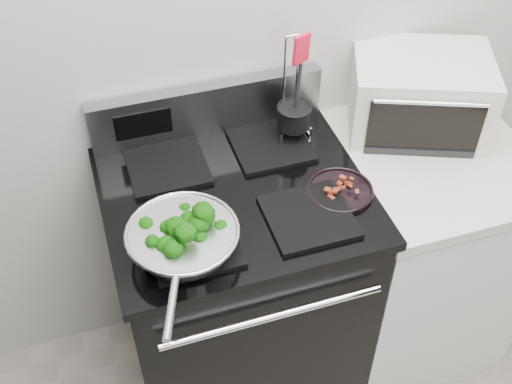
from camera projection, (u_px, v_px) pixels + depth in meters
name	position (u px, v px, depth m)	size (l,w,h in m)	color
back_wall	(295.00, 2.00, 1.94)	(4.00, 0.02, 2.70)	#B9B6B0
gas_range	(238.00, 287.00, 2.24)	(0.79, 0.69, 1.13)	black
counter	(412.00, 247.00, 2.41)	(0.62, 0.68, 0.92)	white
skillet	(183.00, 239.00, 1.71)	(0.31, 0.47, 0.07)	silver
broccoli_pile	(182.00, 233.00, 1.70)	(0.24, 0.24, 0.08)	black
bacon_plate	(340.00, 188.00, 1.91)	(0.20, 0.20, 0.04)	black
utensil_holder	(294.00, 122.00, 2.05)	(0.13, 0.13, 0.39)	silver
toaster_oven	(419.00, 94.00, 2.12)	(0.53, 0.48, 0.25)	beige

